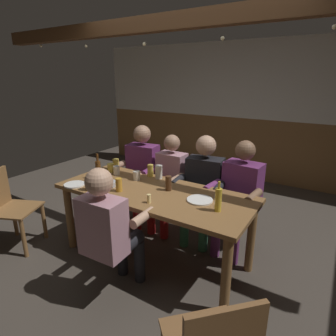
# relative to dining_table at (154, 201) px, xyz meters

# --- Properties ---
(ground_plane) EXTENTS (7.46, 7.46, 0.00)m
(ground_plane) POSITION_rel_dining_table_xyz_m (0.00, 0.16, -0.66)
(ground_plane) COLOR #423A33
(back_wall_upper) EXTENTS (6.22, 0.12, 1.31)m
(back_wall_upper) POSITION_rel_dining_table_xyz_m (0.00, 3.00, 1.11)
(back_wall_upper) COLOR silver
(back_wall_wainscot) EXTENTS (6.22, 0.12, 1.12)m
(back_wall_wainscot) POSITION_rel_dining_table_xyz_m (0.00, 3.00, -0.10)
(back_wall_wainscot) COLOR brown
(back_wall_wainscot) RESTS_ON ground_plane
(ceiling_beam) EXTENTS (5.59, 0.14, 0.16)m
(ceiling_beam) POSITION_rel_dining_table_xyz_m (0.00, 0.54, 1.69)
(ceiling_beam) COLOR brown
(dining_table) EXTENTS (1.97, 0.81, 0.76)m
(dining_table) POSITION_rel_dining_table_xyz_m (0.00, 0.00, 0.00)
(dining_table) COLOR brown
(dining_table) RESTS_ON ground_plane
(person_0) EXTENTS (0.57, 0.56, 1.25)m
(person_0) POSITION_rel_dining_table_xyz_m (-0.65, 0.63, 0.03)
(person_0) COLOR #6B2D66
(person_0) RESTS_ON ground_plane
(person_1) EXTENTS (0.48, 0.49, 1.18)m
(person_1) POSITION_rel_dining_table_xyz_m (-0.22, 0.63, -0.01)
(person_1) COLOR #B78493
(person_1) RESTS_ON ground_plane
(person_2) EXTENTS (0.58, 0.56, 1.22)m
(person_2) POSITION_rel_dining_table_xyz_m (0.23, 0.64, 0.02)
(person_2) COLOR black
(person_2) RESTS_ON ground_plane
(person_3) EXTENTS (0.55, 0.56, 1.21)m
(person_3) POSITION_rel_dining_table_xyz_m (0.66, 0.63, 0.01)
(person_3) COLOR #6B2D66
(person_3) RESTS_ON ground_plane
(person_4) EXTENTS (0.52, 0.52, 1.19)m
(person_4) POSITION_rel_dining_table_xyz_m (-0.00, -0.63, 0.00)
(person_4) COLOR #B78493
(person_4) RESTS_ON ground_plane
(chair_empty_near_right) EXTENTS (0.58, 0.58, 0.88)m
(chair_empty_near_right) POSITION_rel_dining_table_xyz_m (-1.49, -0.66, -0.18)
(chair_empty_near_right) COLOR brown
(chair_empty_near_right) RESTS_ON ground_plane
(table_candle) EXTENTS (0.04, 0.04, 0.08)m
(table_candle) POSITION_rel_dining_table_xyz_m (0.13, -0.25, 0.15)
(table_candle) COLOR #F9E08C
(table_candle) RESTS_ON dining_table
(condiment_caddy) EXTENTS (0.14, 0.10, 0.05)m
(condiment_caddy) POSITION_rel_dining_table_xyz_m (-0.45, -0.12, 0.13)
(condiment_caddy) COLOR #B2B7BC
(condiment_caddy) RESTS_ON dining_table
(plate_0) EXTENTS (0.21, 0.21, 0.01)m
(plate_0) POSITION_rel_dining_table_xyz_m (-0.78, -0.31, 0.11)
(plate_0) COLOR white
(plate_0) RESTS_ON dining_table
(plate_1) EXTENTS (0.23, 0.23, 0.01)m
(plate_1) POSITION_rel_dining_table_xyz_m (0.49, 0.03, 0.11)
(plate_1) COLOR white
(plate_1) RESTS_ON dining_table
(bottle_0) EXTENTS (0.06, 0.06, 0.29)m
(bottle_0) POSITION_rel_dining_table_xyz_m (-0.69, -0.05, 0.22)
(bottle_0) COLOR #593314
(bottle_0) RESTS_ON dining_table
(bottle_1) EXTENTS (0.06, 0.06, 0.26)m
(bottle_1) POSITION_rel_dining_table_xyz_m (0.70, -0.08, 0.21)
(bottle_1) COLOR gold
(bottle_1) RESTS_ON dining_table
(pint_glass_0) EXTENTS (0.08, 0.08, 0.15)m
(pint_glass_0) POSITION_rel_dining_table_xyz_m (-0.16, 0.32, 0.18)
(pint_glass_0) COLOR white
(pint_glass_0) RESTS_ON dining_table
(pint_glass_1) EXTENTS (0.06, 0.06, 0.13)m
(pint_glass_1) POSITION_rel_dining_table_xyz_m (-0.28, -0.19, 0.17)
(pint_glass_1) COLOR gold
(pint_glass_1) RESTS_ON dining_table
(pint_glass_2) EXTENTS (0.06, 0.06, 0.15)m
(pint_glass_2) POSITION_rel_dining_table_xyz_m (0.12, 0.09, 0.18)
(pint_glass_2) COLOR #4C2D19
(pint_glass_2) RESTS_ON dining_table
(pint_glass_3) EXTENTS (0.07, 0.07, 0.10)m
(pint_glass_3) POSITION_rel_dining_table_xyz_m (-0.63, 0.17, 0.16)
(pint_glass_3) COLOR white
(pint_glass_3) RESTS_ON dining_table
(pint_glass_4) EXTENTS (0.08, 0.08, 0.13)m
(pint_glass_4) POSITION_rel_dining_table_xyz_m (-0.77, 0.31, 0.17)
(pint_glass_4) COLOR #E5C64C
(pint_glass_4) RESTS_ON dining_table
(pint_glass_5) EXTENTS (0.07, 0.07, 0.10)m
(pint_glass_5) POSITION_rel_dining_table_xyz_m (-0.33, 0.15, 0.16)
(pint_glass_5) COLOR white
(pint_glass_5) RESTS_ON dining_table
(pint_glass_6) EXTENTS (0.08, 0.08, 0.14)m
(pint_glass_6) POSITION_rel_dining_table_xyz_m (-0.54, -0.32, 0.18)
(pint_glass_6) COLOR #E5C64C
(pint_glass_6) RESTS_ON dining_table
(pint_glass_7) EXTENTS (0.08, 0.08, 0.10)m
(pint_glass_7) POSITION_rel_dining_table_xyz_m (-0.75, 0.20, 0.16)
(pint_glass_7) COLOR #E5C64C
(pint_glass_7) RESTS_ON dining_table
(pint_glass_8) EXTENTS (0.07, 0.07, 0.13)m
(pint_glass_8) POSITION_rel_dining_table_xyz_m (-0.28, 0.33, 0.17)
(pint_glass_8) COLOR #E5C64C
(pint_glass_8) RESTS_ON dining_table
(string_lights) EXTENTS (4.39, 0.04, 0.11)m
(string_lights) POSITION_rel_dining_table_xyz_m (0.00, 0.49, 1.53)
(string_lights) COLOR #F9EAB2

